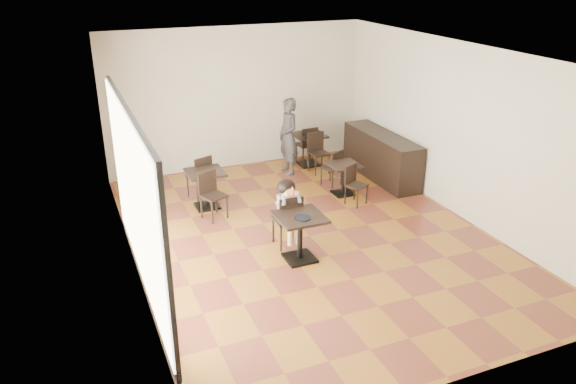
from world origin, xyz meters
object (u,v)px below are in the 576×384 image
chair_mid_b (356,186)px  chair_left_b (214,196)px  chair_left_a (199,176)px  child_table (300,238)px  cafe_table_back (309,150)px  chair_back_a (306,145)px  adult_patron (288,136)px  cafe_table_left (206,189)px  chair_back_b (319,154)px  child (287,213)px  chair_mid_a (331,168)px  cafe_table_mid (343,179)px  child_chair (287,220)px

chair_mid_b → chair_left_b: bearing=146.2°
chair_left_a → chair_left_b: size_ratio=1.00×
child_table → cafe_table_back: bearing=63.6°
child_table → chair_back_a: size_ratio=0.87×
adult_patron → chair_left_b: size_ratio=1.91×
cafe_table_left → adult_patron: bearing=27.3°
chair_left_b → chair_mid_b: bearing=-30.1°
cafe_table_back → chair_back_b: bearing=-90.0°
cafe_table_left → chair_back_a: chair_back_a is taller
adult_patron → chair_back_b: (0.65, -0.25, -0.41)m
child_table → adult_patron: (1.35, 3.74, 0.47)m
child → chair_mid_a: (1.92, 2.15, -0.20)m
chair_left_a → chair_left_b: (0.00, -1.10, 0.00)m
chair_mid_b → chair_left_b: chair_left_b is taller
cafe_table_left → cafe_table_back: size_ratio=1.00×
cafe_table_left → chair_left_a: size_ratio=0.83×
child_table → child: child is taller
cafe_table_mid → child_chair: bearing=-140.2°
cafe_table_left → chair_mid_a: chair_mid_a is taller
cafe_table_back → chair_left_b: 3.49m
adult_patron → chair_back_b: 0.81m
cafe_table_left → chair_back_b: (2.86, 0.89, 0.08)m
child → chair_back_b: (2.00, 2.94, -0.14)m
child_table → cafe_table_mid: child_table is taller
cafe_table_mid → cafe_table_back: bearing=87.7°
chair_left_a → child: bearing=87.3°
cafe_table_mid → chair_mid_b: size_ratio=0.83×
cafe_table_mid → adult_patron: bearing=109.9°
child → cafe_table_back: size_ratio=1.58×
chair_left_b → cafe_table_mid: bearing=-18.9°
child_chair → cafe_table_left: 2.22m
chair_left_a → cafe_table_mid: bearing=139.3°
child → chair_left_a: 2.74m
child_chair → cafe_table_mid: bearing=-140.2°
chair_back_a → cafe_table_mid: bearing=85.0°
chair_back_a → cafe_table_back: bearing=87.1°
child_chair → cafe_table_mid: size_ratio=1.44×
child_table → chair_mid_a: size_ratio=0.99×
child → adult_patron: adult_patron is taller
chair_mid_b → chair_left_b: 2.82m
chair_mid_b → chair_back_a: chair_back_a is taller
child_table → chair_mid_a: 3.32m
chair_mid_a → chair_left_a: (-2.79, 0.45, 0.06)m
child_chair → cafe_table_back: (2.00, 3.49, -0.10)m
cafe_table_left → chair_mid_a: 2.79m
cafe_table_left → chair_left_a: bearing=90.0°
child_table → cafe_table_mid: bearing=48.2°
child_table → cafe_table_mid: (1.92, 2.15, -0.06)m
child → cafe_table_left: (-0.86, 2.05, -0.22)m
cafe_table_left → chair_back_a: size_ratio=0.83×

